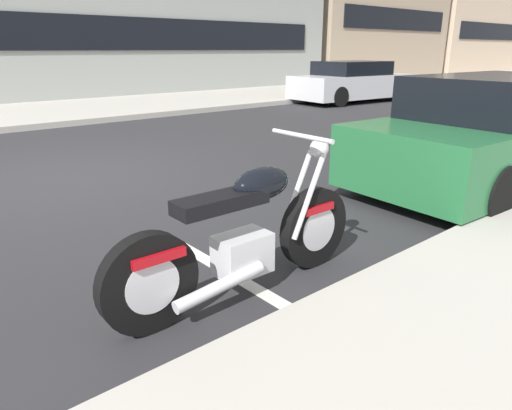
% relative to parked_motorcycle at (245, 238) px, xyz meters
% --- Properties ---
extents(ground_plane, '(260.00, 260.00, 0.00)m').
position_rel_parked_motorcycle_xyz_m(ground_plane, '(0.09, 4.13, -0.44)').
color(ground_plane, '#28282B').
extents(sidewalk_far_curb, '(120.00, 5.00, 0.14)m').
position_rel_parked_motorcycle_xyz_m(sidewalk_far_curb, '(12.09, 11.17, -0.37)').
color(sidewalk_far_curb, '#ADA89E').
rests_on(sidewalk_far_curb, ground).
extents(parking_stall_stripe, '(0.12, 2.20, 0.01)m').
position_rel_parked_motorcycle_xyz_m(parking_stall_stripe, '(0.09, 0.19, -0.44)').
color(parking_stall_stripe, silver).
rests_on(parking_stall_stripe, ground).
extents(parked_motorcycle, '(2.17, 0.62, 1.13)m').
position_rel_parked_motorcycle_xyz_m(parked_motorcycle, '(0.00, 0.00, 0.00)').
color(parked_motorcycle, black).
rests_on(parked_motorcycle, ground).
extents(parked_car_at_intersection, '(4.54, 2.01, 1.41)m').
position_rel_parked_motorcycle_xyz_m(parked_car_at_intersection, '(4.43, 0.17, 0.24)').
color(parked_car_at_intersection, '#236638').
rests_on(parked_car_at_intersection, ground).
extents(car_opposite_curb, '(4.55, 2.14, 1.34)m').
position_rel_parked_motorcycle_xyz_m(car_opposite_curb, '(11.04, 7.84, 0.20)').
color(car_opposite_curb, silver).
rests_on(car_opposite_curb, ground).
extents(townhouse_corner_block, '(9.99, 11.37, 9.76)m').
position_rel_parked_motorcycle_xyz_m(townhouse_corner_block, '(44.46, 19.12, 4.44)').
color(townhouse_corner_block, '#939993').
rests_on(townhouse_corner_block, ground).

